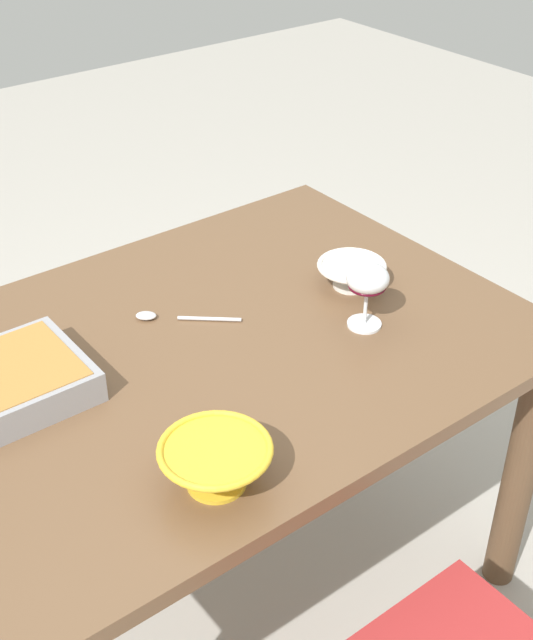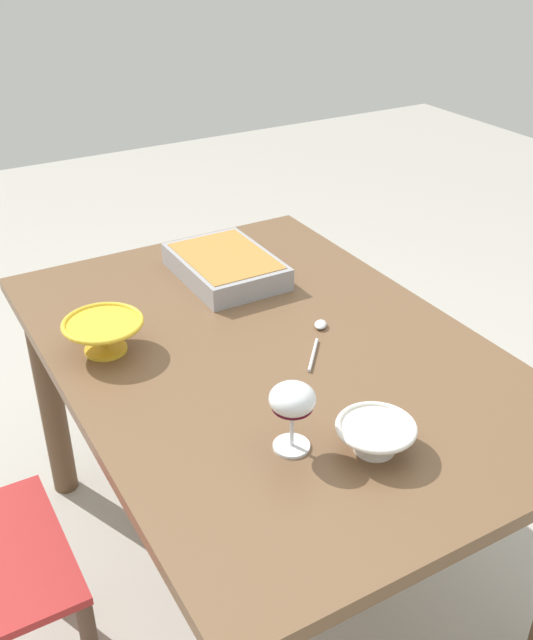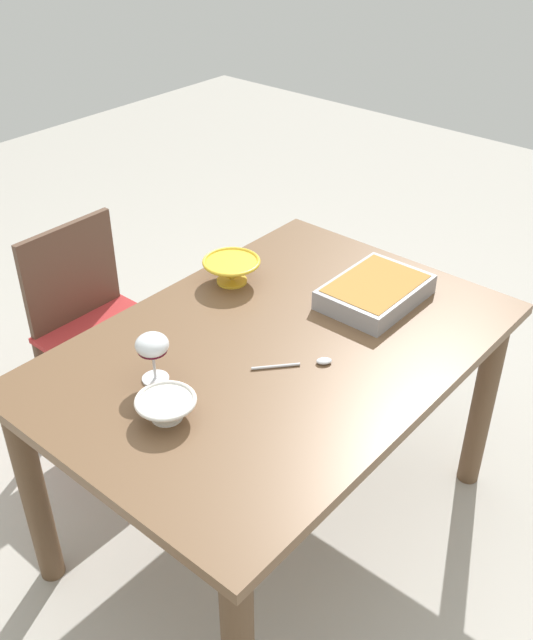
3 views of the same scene
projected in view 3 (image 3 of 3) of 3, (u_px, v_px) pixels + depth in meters
The scene contains 8 objects.
ground_plane at pixel (275, 521), 2.50m from camera, with size 8.00×8.00×0.00m, color #B2ADA3.
dining_table at pixel (276, 377), 2.15m from camera, with size 1.37×0.95×0.75m.
chair at pixel (98, 325), 2.67m from camera, with size 0.42×0.42×0.83m.
wine_glass at pixel (152, 348), 1.90m from camera, with size 0.09×0.09×0.14m.
casserole_dish at pixel (375, 291), 2.27m from camera, with size 0.34×0.24×0.06m.
mixing_bowl at pixel (232, 269), 2.36m from camera, with size 0.19×0.19×0.08m.
small_bowl at pixel (166, 406), 1.81m from camera, with size 0.16×0.16×0.06m.
serving_spoon at pixel (309, 363), 2.00m from camera, with size 0.18×0.16×0.01m.
Camera 3 is at (1.31, 1.08, 1.96)m, focal length 40.84 mm.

